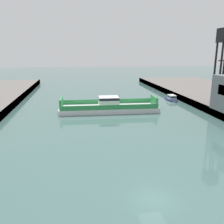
{
  "coord_description": "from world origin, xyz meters",
  "views": [
    {
      "loc": [
        -7.15,
        -19.79,
        14.12
      ],
      "look_at": [
        0.0,
        26.88,
        2.0
      ],
      "focal_mm": 38.42,
      "sensor_mm": 36.0,
      "label": 1
    }
  ],
  "objects": [
    {
      "name": "moored_boat_near_right",
      "position": [
        20.59,
        46.0,
        0.6
      ],
      "size": [
        2.83,
        7.6,
        1.57
      ],
      "color": "navy",
      "rests_on": "ground"
    },
    {
      "name": "chain_ferry",
      "position": [
        0.56,
        35.85,
        1.05
      ],
      "size": [
        23.65,
        7.72,
        3.46
      ],
      "color": "silver",
      "rests_on": "ground"
    },
    {
      "name": "ground_plane",
      "position": [
        0.0,
        0.0,
        0.0
      ],
      "size": [
        400.0,
        400.0,
        0.0
      ],
      "primitive_type": "plane",
      "color": "#476B66"
    }
  ]
}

